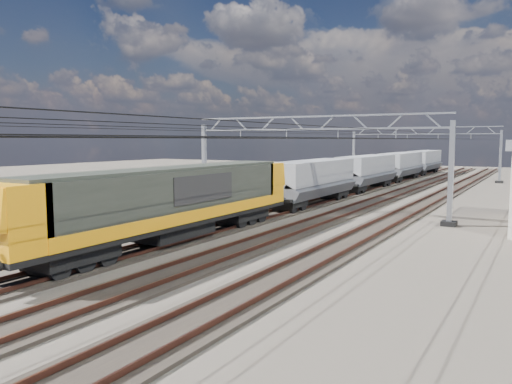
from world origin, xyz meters
The scene contains 13 objects.
ground centered at (0.00, 0.00, 0.00)m, with size 160.00×160.00×0.00m, color black.
track_outer_west centered at (-6.00, 0.00, 0.07)m, with size 2.60×140.00×0.30m.
track_loco centered at (-2.00, 0.00, 0.07)m, with size 2.60×140.00×0.30m.
track_inner_east centered at (2.00, 0.00, 0.07)m, with size 2.60×140.00×0.30m.
track_outer_east centered at (6.00, 0.00, 0.07)m, with size 2.60×140.00×0.30m.
catenary_gantry_mid centered at (0.00, 4.00, 3.91)m, with size 19.90×0.90×7.11m.
catenary_gantry_far centered at (0.00, 40.00, 3.91)m, with size 19.90×0.90×7.11m.
overhead_wires centered at (0.00, 8.00, 5.75)m, with size 12.03×140.00×0.53m.
locomotive centered at (-2.00, -8.98, 2.33)m, with size 2.76×21.10×3.62m.
hopper_wagon_lead centered at (-2.00, 8.71, 2.23)m, with size 3.38×13.00×3.25m.
hopper_wagon_mid centered at (-2.00, 22.91, 2.23)m, with size 3.38×13.00×3.25m.
hopper_wagon_third centered at (-2.00, 37.11, 2.23)m, with size 3.38×13.00×3.25m.
hopper_wagon_fourth centered at (-2.00, 51.31, 2.23)m, with size 3.38×13.00×3.25m.
Camera 1 is at (14.72, -28.89, 5.40)m, focal length 35.00 mm.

